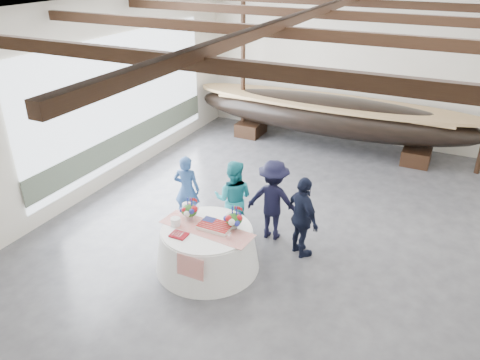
% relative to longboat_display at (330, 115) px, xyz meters
% --- Properties ---
extents(floor, '(10.00, 12.00, 0.01)m').
position_rel_longboat_display_xyz_m(floor, '(0.65, -4.91, -1.02)').
color(floor, '#3D3D42').
rests_on(floor, ground).
extents(wall_back, '(10.00, 0.02, 4.50)m').
position_rel_longboat_display_xyz_m(wall_back, '(0.65, 1.09, 1.23)').
color(wall_back, silver).
rests_on(wall_back, ground).
extents(wall_front, '(10.00, 0.02, 4.50)m').
position_rel_longboat_display_xyz_m(wall_front, '(0.65, -10.91, 1.23)').
color(wall_front, silver).
rests_on(wall_front, ground).
extents(wall_left, '(0.02, 12.00, 4.50)m').
position_rel_longboat_display_xyz_m(wall_left, '(-4.35, -4.91, 1.23)').
color(wall_left, silver).
rests_on(wall_left, ground).
extents(ceiling, '(10.00, 12.00, 0.01)m').
position_rel_longboat_display_xyz_m(ceiling, '(0.65, -4.91, 3.48)').
color(ceiling, white).
rests_on(ceiling, wall_back).
extents(pavilion_structure, '(9.80, 11.76, 4.50)m').
position_rel_longboat_display_xyz_m(pavilion_structure, '(0.65, -4.07, 2.98)').
color(pavilion_structure, black).
rests_on(pavilion_structure, ground).
extents(open_bay, '(0.03, 7.00, 3.20)m').
position_rel_longboat_display_xyz_m(open_bay, '(-4.30, -3.91, 0.80)').
color(open_bay, silver).
rests_on(open_bay, ground).
extents(longboat_display, '(8.56, 1.71, 1.60)m').
position_rel_longboat_display_xyz_m(longboat_display, '(0.00, 0.00, 0.00)').
color(longboat_display, black).
rests_on(longboat_display, ground).
extents(banquet_table, '(1.95, 1.95, 0.84)m').
position_rel_longboat_display_xyz_m(banquet_table, '(-0.34, -6.78, -0.61)').
color(banquet_table, white).
rests_on(banquet_table, ground).
extents(tabletop_items, '(1.84, 0.95, 0.40)m').
position_rel_longboat_display_xyz_m(tabletop_items, '(-0.38, -6.65, -0.04)').
color(tabletop_items, red).
rests_on(tabletop_items, banquet_table).
extents(guest_woman_blue, '(0.64, 0.50, 1.56)m').
position_rel_longboat_display_xyz_m(guest_woman_blue, '(-1.55, -5.52, -0.25)').
color(guest_woman_blue, navy).
rests_on(guest_woman_blue, ground).
extents(guest_woman_teal, '(0.95, 0.82, 1.68)m').
position_rel_longboat_display_xyz_m(guest_woman_teal, '(-0.40, -5.55, -0.18)').
color(guest_woman_teal, teal).
rests_on(guest_woman_teal, ground).
extents(guest_man_left, '(1.16, 0.73, 1.72)m').
position_rel_longboat_display_xyz_m(guest_man_left, '(0.36, -5.28, -0.16)').
color(guest_man_left, black).
rests_on(guest_man_left, ground).
extents(guest_man_right, '(1.01, 0.93, 1.66)m').
position_rel_longboat_display_xyz_m(guest_man_right, '(1.11, -5.63, -0.19)').
color(guest_man_right, black).
rests_on(guest_man_right, ground).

